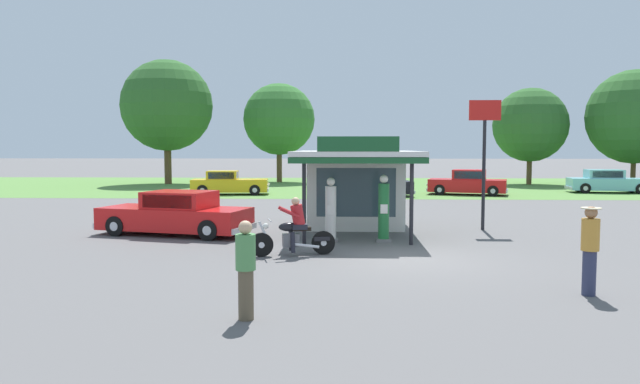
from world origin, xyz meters
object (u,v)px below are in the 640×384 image
gas_pump_nearside (331,212)px  bystander_strolling_foreground (246,268)px  parked_car_second_row_spare (608,182)px  parked_car_back_row_left (229,184)px  motorcycle_with_rider (294,231)px  bystander_standing_back_lot (590,247)px  parked_car_back_row_centre_right (371,185)px  gas_pump_offside (384,211)px  roadside_pole_sign (484,141)px  parked_car_back_row_right (468,183)px  featured_classic_sedan (176,215)px

gas_pump_nearside → bystander_strolling_foreground: 8.55m
gas_pump_nearside → parked_car_second_row_spare: gas_pump_nearside is taller
parked_car_back_row_left → bystander_strolling_foreground: bystander_strolling_foreground is taller
motorcycle_with_rider → parked_car_second_row_spare: (18.39, 23.34, 0.04)m
motorcycle_with_rider → bystander_standing_back_lot: bystander_standing_back_lot is taller
gas_pump_nearside → parked_car_second_row_spare: size_ratio=0.38×
parked_car_second_row_spare → parked_car_back_row_centre_right: parked_car_back_row_centre_right is taller
gas_pump_offside → parked_car_second_row_spare: gas_pump_offside is taller
gas_pump_offside → parked_car_back_row_centre_right: 17.22m
motorcycle_with_rider → gas_pump_nearside: bearing=69.4°
parked_car_back_row_left → parked_car_back_row_centre_right: bearing=-7.6°
parked_car_second_row_spare → roadside_pole_sign: bearing=-124.0°
gas_pump_nearside → gas_pump_offside: bearing=0.0°
gas_pump_nearside → gas_pump_offside: size_ratio=0.96×
parked_car_back_row_right → parked_car_back_row_centre_right: parked_car_back_row_right is taller
parked_car_second_row_spare → gas_pump_nearside: bearing=-129.9°
parked_car_back_row_left → parked_car_back_row_right: bearing=1.7°
parked_car_second_row_spare → bystander_standing_back_lot: bearing=-114.1°
motorcycle_with_rider → bystander_strolling_foreground: (-0.29, -6.00, 0.24)m
parked_car_back_row_centre_right → bystander_standing_back_lot: (3.28, -23.74, 0.25)m
motorcycle_with_rider → bystander_strolling_foreground: bystander_strolling_foreground is taller
gas_pump_nearside → parked_car_back_row_centre_right: size_ratio=0.37×
gas_pump_nearside → parked_car_back_row_left: size_ratio=0.40×
parked_car_second_row_spare → roadside_pole_sign: roadside_pole_sign is taller
parked_car_second_row_spare → parked_car_back_row_right: bearing=-167.8°
gas_pump_nearside → parked_car_second_row_spare: bearing=50.1°
gas_pump_nearside → parked_car_back_row_left: 19.63m
gas_pump_nearside → motorcycle_with_rider: 2.64m
parked_car_back_row_centre_right → bystander_strolling_foreground: bystander_strolling_foreground is taller
featured_classic_sedan → parked_car_back_row_centre_right: size_ratio=1.02×
gas_pump_offside → featured_classic_sedan: gas_pump_offside is taller
parked_car_back_row_right → bystander_standing_back_lot: bystander_standing_back_lot is taller
featured_classic_sedan → parked_car_back_row_right: size_ratio=1.06×
parked_car_back_row_right → roadside_pole_sign: roadside_pole_sign is taller
parked_car_second_row_spare → parked_car_back_row_centre_right: (-15.51, -3.65, 0.00)m
motorcycle_with_rider → parked_car_back_row_left: 21.68m
bystander_strolling_foreground → parked_car_back_row_centre_right: bearing=82.9°
parked_car_back_row_centre_right → bystander_standing_back_lot: bystander_standing_back_lot is taller
parked_car_back_row_right → parked_car_back_row_centre_right: size_ratio=0.96×
motorcycle_with_rider → bystander_standing_back_lot: size_ratio=1.30×
featured_classic_sedan → bystander_strolling_foreground: size_ratio=3.22×
motorcycle_with_rider → featured_classic_sedan: 5.66m
parked_car_back_row_right → gas_pump_nearside: bearing=-113.1°
parked_car_back_row_centre_right → bystander_standing_back_lot: bearing=-82.1°
gas_pump_nearside → parked_car_second_row_spare: 27.22m
motorcycle_with_rider → roadside_pole_sign: roadside_pole_sign is taller
parked_car_back_row_right → roadside_pole_sign: bearing=-99.7°
gas_pump_offside → parked_car_second_row_spare: 26.20m
parked_car_back_row_centre_right → gas_pump_offside: bearing=-91.1°
parked_car_back_row_left → bystander_strolling_foreground: (5.62, -26.85, 0.21)m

